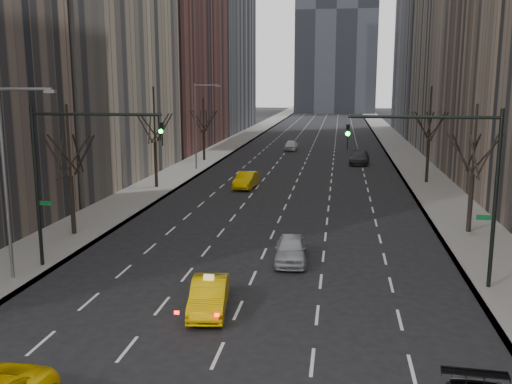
% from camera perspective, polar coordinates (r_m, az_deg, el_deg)
% --- Properties ---
extents(sidewalk_left, '(4.50, 320.00, 0.15)m').
position_cam_1_polar(sidewalk_left, '(85.83, -2.55, 4.77)').
color(sidewalk_left, slate).
rests_on(sidewalk_left, ground).
extents(sidewalk_right, '(4.50, 320.00, 0.15)m').
position_cam_1_polar(sidewalk_right, '(84.69, 14.00, 4.38)').
color(sidewalk_right, slate).
rests_on(sidewalk_right, ground).
extents(tree_lw_b, '(3.36, 3.50, 7.82)m').
position_cam_1_polar(tree_lw_b, '(36.00, -18.05, 1.55)').
color(tree_lw_b, black).
rests_on(tree_lw_b, ground).
extents(tree_lw_c, '(3.36, 3.50, 8.74)m').
position_cam_1_polar(tree_lw_c, '(50.65, -10.05, 4.85)').
color(tree_lw_c, black).
rests_on(tree_lw_c, ground).
extents(tree_lw_d, '(3.36, 3.50, 7.36)m').
position_cam_1_polar(tree_lw_d, '(67.93, -5.25, 6.07)').
color(tree_lw_d, black).
rests_on(tree_lw_d, ground).
extents(tree_rw_b, '(3.36, 3.50, 7.82)m').
position_cam_1_polar(tree_rw_b, '(37.09, 20.82, 1.64)').
color(tree_rw_b, black).
rests_on(tree_rw_b, ground).
extents(tree_rw_c, '(3.36, 3.50, 8.74)m').
position_cam_1_polar(tree_rw_c, '(54.63, 16.88, 4.98)').
color(tree_rw_c, black).
rests_on(tree_rw_c, ground).
extents(traffic_mast_left, '(6.69, 0.39, 8.00)m').
position_cam_1_polar(traffic_mast_left, '(29.15, -18.35, 2.96)').
color(traffic_mast_left, black).
rests_on(traffic_mast_left, ground).
extents(traffic_mast_right, '(6.69, 0.39, 8.00)m').
position_cam_1_polar(traffic_mast_right, '(26.56, 19.49, 2.16)').
color(traffic_mast_right, black).
rests_on(traffic_mast_right, ground).
extents(streetlight_near, '(2.83, 0.22, 9.00)m').
position_cam_1_polar(streetlight_near, '(28.25, -23.31, 2.66)').
color(streetlight_near, slate).
rests_on(streetlight_near, ground).
extents(streetlight_far, '(2.83, 0.22, 9.00)m').
position_cam_1_polar(streetlight_far, '(60.73, -5.77, 7.44)').
color(streetlight_far, slate).
rests_on(streetlight_far, ground).
extents(taxi_sedan, '(1.93, 4.23, 1.34)m').
position_cam_1_polar(taxi_sedan, '(23.74, -4.71, -10.28)').
color(taxi_sedan, '#D9A704').
rests_on(taxi_sedan, ground).
extents(silver_sedan_ahead, '(1.90, 4.17, 1.39)m').
position_cam_1_polar(silver_sedan_ahead, '(29.88, 3.51, -5.72)').
color(silver_sedan_ahead, '#9B9EA3').
rests_on(silver_sedan_ahead, ground).
extents(far_taxi, '(1.80, 4.38, 1.41)m').
position_cam_1_polar(far_taxi, '(50.57, -1.00, 1.20)').
color(far_taxi, '#DEB004').
rests_on(far_taxi, ground).
extents(far_suv_grey, '(2.60, 5.37, 1.51)m').
position_cam_1_polar(far_suv_grey, '(66.79, 10.30, 3.44)').
color(far_suv_grey, '#2F2F34').
rests_on(far_suv_grey, ground).
extents(far_car_white, '(1.67, 4.11, 1.40)m').
position_cam_1_polar(far_car_white, '(79.03, 3.52, 4.69)').
color(far_car_white, silver).
rests_on(far_car_white, ground).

